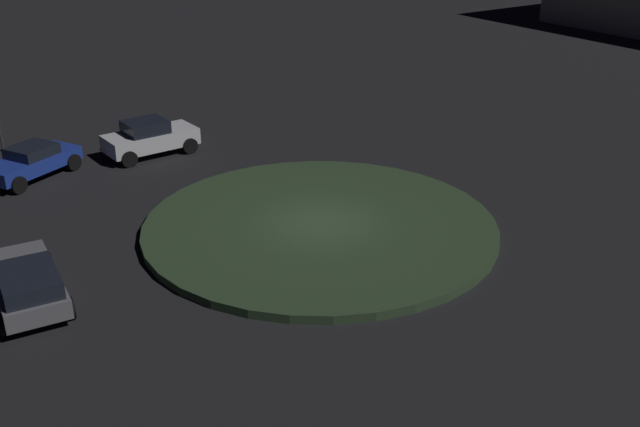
# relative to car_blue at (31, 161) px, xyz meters

# --- Properties ---
(ground_plane) EXTENTS (120.64, 120.64, 0.00)m
(ground_plane) POSITION_rel_car_blue_xyz_m (1.67, -12.86, -0.73)
(ground_plane) COLOR black
(roundabout_island) EXTENTS (12.51, 12.51, 0.29)m
(roundabout_island) POSITION_rel_car_blue_xyz_m (1.67, -12.86, -0.58)
(roundabout_island) COLOR #2D4228
(roundabout_island) RESTS_ON ground_plane
(car_blue) EXTENTS (4.14, 2.05, 1.37)m
(car_blue) POSITION_rel_car_blue_xyz_m (0.00, 0.00, 0.00)
(car_blue) COLOR #1E38A5
(car_blue) RESTS_ON ground_plane
(car_grey) EXTENTS (3.73, 4.63, 1.39)m
(car_grey) POSITION_rel_car_blue_xyz_m (-7.04, -8.14, 0.01)
(car_grey) COLOR slate
(car_grey) RESTS_ON ground_plane
(car_white) EXTENTS (4.44, 3.25, 1.63)m
(car_white) POSITION_rel_car_blue_xyz_m (4.61, -2.31, 0.10)
(car_white) COLOR white
(car_white) RESTS_ON ground_plane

